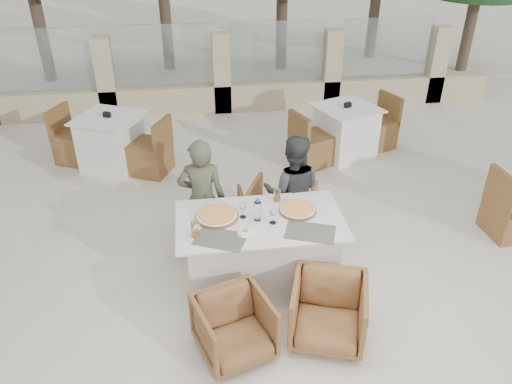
{
  "coord_description": "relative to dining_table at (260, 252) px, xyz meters",
  "views": [
    {
      "loc": [
        -0.54,
        -3.85,
        3.45
      ],
      "look_at": [
        0.02,
        0.35,
        0.9
      ],
      "focal_mm": 35.0,
      "sensor_mm": 36.0,
      "label": 1
    }
  ],
  "objects": [
    {
      "name": "sand_patch",
      "position": [
        -0.02,
        13.95,
        -0.38
      ],
      "size": [
        30.0,
        16.0,
        0.01
      ],
      "primitive_type": "cube",
      "color": "beige",
      "rests_on": "ground"
    },
    {
      "name": "diner_left",
      "position": [
        -0.53,
        0.59,
        0.3
      ],
      "size": [
        0.52,
        0.36,
        1.36
      ],
      "primitive_type": "imported",
      "rotation": [
        0.0,
        0.0,
        3.06
      ],
      "color": "#4A4E39",
      "rests_on": "ground"
    },
    {
      "name": "armchair_near_right",
      "position": [
        0.49,
        -0.8,
        -0.09
      ],
      "size": [
        0.81,
        0.82,
        0.6
      ],
      "primitive_type": "imported",
      "rotation": [
        0.0,
        0.0,
        -0.31
      ],
      "color": "#8E5D33",
      "rests_on": "ground"
    },
    {
      "name": "dining_table",
      "position": [
        0.0,
        0.0,
        0.0
      ],
      "size": [
        1.6,
        0.9,
        0.77
      ],
      "primitive_type": null,
      "color": "silver",
      "rests_on": "ground"
    },
    {
      "name": "pizza_left",
      "position": [
        -0.41,
        0.09,
        0.41
      ],
      "size": [
        0.47,
        0.47,
        0.05
      ],
      "primitive_type": "cylinder",
      "rotation": [
        0.0,
        0.0,
        0.15
      ],
      "color": "orange",
      "rests_on": "dining_table"
    },
    {
      "name": "wine_glass_near",
      "position": [
        0.11,
        -0.07,
        0.48
      ],
      "size": [
        0.08,
        0.08,
        0.18
      ],
      "primitive_type": null,
      "rotation": [
        0.0,
        0.0,
        -0.08
      ],
      "color": "white",
      "rests_on": "dining_table"
    },
    {
      "name": "ground",
      "position": [
        -0.02,
        -0.05,
        -0.39
      ],
      "size": [
        80.0,
        80.0,
        0.0
      ],
      "primitive_type": "plane",
      "color": "silver",
      "rests_on": "ground"
    },
    {
      "name": "wine_glass_centre",
      "position": [
        -0.16,
        0.07,
        0.48
      ],
      "size": [
        0.09,
        0.09,
        0.18
      ],
      "primitive_type": null,
      "rotation": [
        0.0,
        0.0,
        0.16
      ],
      "color": "silver",
      "rests_on": "dining_table"
    },
    {
      "name": "water_bottle",
      "position": [
        -0.02,
        0.0,
        0.5
      ],
      "size": [
        0.07,
        0.07,
        0.23
      ],
      "primitive_type": "cylinder",
      "rotation": [
        0.0,
        0.0,
        -0.03
      ],
      "color": "silver",
      "rests_on": "dining_table"
    },
    {
      "name": "olive_dish",
      "position": [
        -0.16,
        -0.21,
        0.41
      ],
      "size": [
        0.12,
        0.12,
        0.04
      ],
      "primitive_type": null,
      "rotation": [
        0.0,
        0.0,
        0.11
      ],
      "color": "white",
      "rests_on": "dining_table"
    },
    {
      "name": "beer_glass_left",
      "position": [
        -0.62,
        -0.18,
        0.46
      ],
      "size": [
        0.07,
        0.07,
        0.15
      ],
      "primitive_type": "cylinder",
      "rotation": [
        0.0,
        0.0,
        0.01
      ],
      "color": "gold",
      "rests_on": "dining_table"
    },
    {
      "name": "bg_table_a",
      "position": [
        -1.75,
        2.8,
        0.0
      ],
      "size": [
        1.83,
        1.43,
        0.77
      ],
      "primitive_type": null,
      "rotation": [
        0.0,
        0.0,
        -0.43
      ],
      "color": "white",
      "rests_on": "ground"
    },
    {
      "name": "diner_right",
      "position": [
        0.44,
        0.64,
        0.28
      ],
      "size": [
        0.73,
        0.62,
        1.32
      ],
      "primitive_type": "imported",
      "rotation": [
        0.0,
        0.0,
        2.94
      ],
      "color": "#383B3D",
      "rests_on": "ground"
    },
    {
      "name": "bg_table_b",
      "position": [
        1.66,
        2.71,
        0.0
      ],
      "size": [
        1.83,
        1.36,
        0.77
      ],
      "primitive_type": null,
      "rotation": [
        0.0,
        0.0,
        0.37
      ],
      "color": "white",
      "rests_on": "ground"
    },
    {
      "name": "placemat_near_left",
      "position": [
        -0.4,
        -0.26,
        0.39
      ],
      "size": [
        0.53,
        0.46,
        0.0
      ],
      "primitive_type": "cube",
      "rotation": [
        0.0,
        0.0,
        -0.41
      ],
      "color": "#5C574F",
      "rests_on": "dining_table"
    },
    {
      "name": "placemat_near_right",
      "position": [
        0.43,
        -0.26,
        0.39
      ],
      "size": [
        0.53,
        0.44,
        0.0
      ],
      "primitive_type": "cube",
      "rotation": [
        0.0,
        0.0,
        -0.35
      ],
      "color": "#5E5951",
      "rests_on": "dining_table"
    },
    {
      "name": "armchair_far_left",
      "position": [
        -0.34,
        0.87,
        -0.12
      ],
      "size": [
        0.59,
        0.61,
        0.53
      ],
      "primitive_type": "imported",
      "rotation": [
        0.0,
        0.0,
        3.19
      ],
      "color": "brown",
      "rests_on": "ground"
    },
    {
      "name": "pizza_right",
      "position": [
        0.38,
        0.09,
        0.41
      ],
      "size": [
        0.39,
        0.39,
        0.05
      ],
      "primitive_type": "cylinder",
      "rotation": [
        0.0,
        0.0,
        0.07
      ],
      "color": "orange",
      "rests_on": "dining_table"
    },
    {
      "name": "beer_glass_right",
      "position": [
        0.22,
        0.32,
        0.45
      ],
      "size": [
        0.08,
        0.08,
        0.13
      ],
      "primitive_type": "cylinder",
      "rotation": [
        0.0,
        0.0,
        -0.24
      ],
      "color": "orange",
      "rests_on": "dining_table"
    },
    {
      "name": "armchair_far_right",
      "position": [
        0.33,
        0.72,
        -0.05
      ],
      "size": [
        0.95,
        0.96,
        0.67
      ],
      "primitive_type": "imported",
      "rotation": [
        0.0,
        0.0,
        2.71
      ],
      "color": "#996837",
      "rests_on": "ground"
    },
    {
      "name": "armchair_near_left",
      "position": [
        -0.34,
        -0.86,
        -0.11
      ],
      "size": [
        0.76,
        0.77,
        0.55
      ],
      "primitive_type": "imported",
      "rotation": [
        0.0,
        0.0,
        0.33
      ],
      "color": "brown",
      "rests_on": "ground"
    },
    {
      "name": "perimeter_wall_far",
      "position": [
        -0.02,
        4.75,
        0.42
      ],
      "size": [
        10.0,
        0.34,
        1.6
      ],
      "primitive_type": null,
      "color": "beige",
      "rests_on": "ground"
    }
  ]
}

